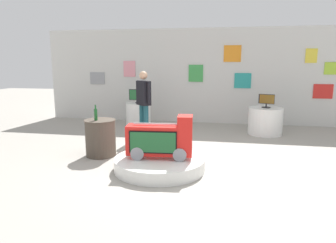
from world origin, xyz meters
TOP-DOWN VIEW (x-y plane):
  - ground_plane at (0.00, 0.00)m, footprint 30.00×30.00m
  - back_wall_display at (0.01, 4.42)m, footprint 10.21×0.13m
  - main_display_pedestal at (-0.38, -0.19)m, footprint 1.63×1.63m
  - novelty_firetruck_tv at (-0.36, -0.20)m, footprint 1.19×0.49m
  - display_pedestal_left_rear at (-1.79, 3.38)m, footprint 0.73×0.73m
  - tv_on_left_rear at (-1.79, 3.37)m, footprint 0.54×0.18m
  - display_pedestal_center_rear at (1.82, 3.06)m, footprint 0.90×0.90m
  - tv_on_center_rear at (1.82, 3.05)m, footprint 0.40×0.22m
  - side_table_round at (-1.76, 0.42)m, footprint 0.64×0.64m
  - bottle_on_side_table at (-1.81, 0.35)m, footprint 0.07×0.07m
  - shopper_browsing_near_truck at (-1.22, 1.90)m, footprint 0.43×0.41m

SIDE VIEW (x-z plane):
  - ground_plane at x=0.00m, z-range 0.00..0.00m
  - main_display_pedestal at x=-0.38m, z-range 0.00..0.22m
  - display_pedestal_left_rear at x=-1.79m, z-range 0.00..0.72m
  - display_pedestal_center_rear at x=1.82m, z-range 0.00..0.72m
  - side_table_round at x=-1.76m, z-range 0.01..0.77m
  - novelty_firetruck_tv at x=-0.36m, z-range 0.16..0.93m
  - bottle_on_side_table at x=-1.81m, z-range 0.73..1.04m
  - tv_on_center_rear at x=1.82m, z-range 0.73..1.09m
  - tv_on_left_rear at x=-1.79m, z-range 0.74..1.15m
  - shopper_browsing_near_truck at x=-1.22m, z-range 0.15..1.84m
  - back_wall_display at x=0.01m, z-range 0.00..2.94m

